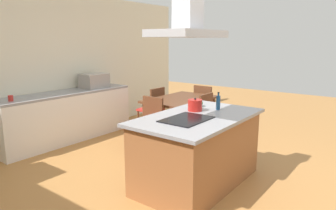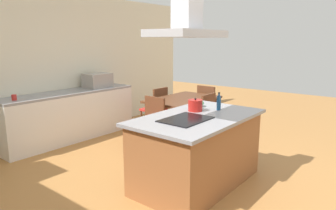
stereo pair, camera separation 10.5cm
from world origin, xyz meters
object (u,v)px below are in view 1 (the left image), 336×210
at_px(countertop_microwave, 94,81).
at_px(dining_table, 180,102).
at_px(chair_facing_back_wall, 154,106).
at_px(chair_facing_island, 211,116).
at_px(tea_kettle, 195,105).
at_px(chair_at_left_end, 149,120).
at_px(mixing_bowl, 197,103).
at_px(cooktop, 187,119).
at_px(coffee_mug_red, 11,98).
at_px(range_hood, 188,14).
at_px(olive_oil_bottle, 218,102).
at_px(chair_at_right_end, 205,103).

relative_size(countertop_microwave, dining_table, 0.36).
bearing_deg(chair_facing_back_wall, chair_facing_island, -90.00).
xyz_separation_m(countertop_microwave, chair_facing_back_wall, (0.76, -0.89, -0.53)).
distance_m(tea_kettle, chair_at_left_end, 1.30).
bearing_deg(mixing_bowl, cooktop, -156.53).
bearing_deg(chair_facing_back_wall, mixing_bowl, -121.97).
distance_m(coffee_mug_red, range_hood, 3.11).
distance_m(tea_kettle, olive_oil_bottle, 0.33).
xyz_separation_m(chair_facing_island, range_hood, (-1.76, -0.66, 1.59)).
height_order(countertop_microwave, chair_at_left_end, countertop_microwave).
xyz_separation_m(dining_table, chair_facing_back_wall, (0.00, 0.67, -0.16)).
relative_size(coffee_mug_red, chair_facing_island, 0.10).
bearing_deg(range_hood, mixing_bowl, 23.47).
xyz_separation_m(coffee_mug_red, chair_at_right_end, (3.37, -1.48, -0.44)).
xyz_separation_m(mixing_bowl, chair_at_left_end, (0.13, 1.01, -0.44)).
bearing_deg(countertop_microwave, chair_facing_back_wall, -49.41).
relative_size(dining_table, chair_facing_back_wall, 1.57).
relative_size(coffee_mug_red, dining_table, 0.06).
bearing_deg(chair_at_left_end, range_hood, -122.66).
bearing_deg(mixing_bowl, tea_kettle, -152.23).
height_order(coffee_mug_red, chair_facing_back_wall, coffee_mug_red).
height_order(tea_kettle, countertop_microwave, countertop_microwave).
bearing_deg(tea_kettle, range_hood, -158.99).
height_order(countertop_microwave, range_hood, range_hood).
xyz_separation_m(coffee_mug_red, chair_at_left_end, (1.54, -1.48, -0.44)).
height_order(chair_facing_island, range_hood, range_hood).
xyz_separation_m(olive_oil_bottle, coffee_mug_red, (-1.40, 2.83, -0.06)).
bearing_deg(olive_oil_bottle, chair_at_left_end, 84.24).
height_order(coffee_mug_red, chair_at_right_end, coffee_mug_red).
bearing_deg(chair_at_left_end, cooktop, -122.66).
height_order(olive_oil_bottle, mixing_bowl, olive_oil_bottle).
distance_m(olive_oil_bottle, chair_at_left_end, 1.45).
distance_m(mixing_bowl, range_hood, 1.39).
xyz_separation_m(tea_kettle, chair_at_left_end, (0.38, 1.15, -0.47)).
relative_size(cooktop, chair_facing_island, 0.67).
relative_size(mixing_bowl, chair_at_right_end, 0.20).
relative_size(countertop_microwave, chair_facing_island, 0.56).
distance_m(chair_at_left_end, range_hood, 2.24).
height_order(olive_oil_bottle, range_hood, range_hood).
bearing_deg(countertop_microwave, dining_table, -63.89).
xyz_separation_m(chair_facing_island, chair_at_left_end, (-0.92, 0.67, 0.00)).
bearing_deg(cooktop, coffee_mug_red, 103.87).
height_order(mixing_bowl, chair_facing_back_wall, mixing_bowl).
height_order(dining_table, chair_facing_back_wall, chair_facing_back_wall).
height_order(olive_oil_bottle, chair_at_right_end, olive_oil_bottle).
distance_m(cooktop, coffee_mug_red, 2.89).
height_order(mixing_bowl, coffee_mug_red, mixing_bowl).
distance_m(olive_oil_bottle, chair_at_right_end, 2.44).
xyz_separation_m(cooktop, olive_oil_bottle, (0.71, -0.03, 0.10)).
bearing_deg(cooktop, chair_facing_back_wall, 48.44).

